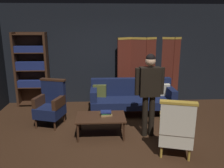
{
  "coord_description": "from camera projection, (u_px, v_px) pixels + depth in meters",
  "views": [
    {
      "loc": [
        -0.27,
        -4.15,
        2.23
      ],
      "look_at": [
        0.0,
        0.8,
        0.95
      ],
      "focal_mm": 36.7,
      "sensor_mm": 36.0,
      "label": 1
    }
  ],
  "objects": [
    {
      "name": "book_green_cloth",
      "position": [
        106.0,
        113.0,
        4.73
      ],
      "size": [
        0.22,
        0.19,
        0.03
      ],
      "primitive_type": "cube",
      "rotation": [
        0.0,
        0.0,
        0.17
      ],
      "color": "#1E4C28",
      "rests_on": "book_tan_leather"
    },
    {
      "name": "ground_plane",
      "position": [
        114.0,
        140.0,
        4.59
      ],
      "size": [
        10.0,
        10.0,
        0.0
      ],
      "primitive_type": "plane",
      "color": "#331E11"
    },
    {
      "name": "book_tan_leather",
      "position": [
        106.0,
        114.0,
        4.73
      ],
      "size": [
        0.26,
        0.22,
        0.03
      ],
      "primitive_type": "cube",
      "rotation": [
        0.0,
        0.0,
        0.19
      ],
      "color": "#9E7A47",
      "rests_on": "coffee_table"
    },
    {
      "name": "book_navy_cloth",
      "position": [
        106.0,
        112.0,
        4.72
      ],
      "size": [
        0.22,
        0.16,
        0.03
      ],
      "primitive_type": "cube",
      "rotation": [
        0.0,
        0.0,
        -0.0
      ],
      "color": "navy",
      "rests_on": "book_green_cloth"
    },
    {
      "name": "folding_screen",
      "position": [
        151.0,
        69.0,
        6.67
      ],
      "size": [
        2.05,
        0.4,
        1.9
      ],
      "color": "#5B2319",
      "rests_on": "ground_plane"
    },
    {
      "name": "coffee_table",
      "position": [
        101.0,
        119.0,
        4.69
      ],
      "size": [
        1.0,
        0.64,
        0.42
      ],
      "color": "#382114",
      "rests_on": "ground_plane"
    },
    {
      "name": "armchair_wing_left",
      "position": [
        51.0,
        104.0,
        5.2
      ],
      "size": [
        0.72,
        0.72,
        1.04
      ],
      "color": "#382114",
      "rests_on": "ground_plane"
    },
    {
      "name": "velvet_couch",
      "position": [
        132.0,
        96.0,
        5.91
      ],
      "size": [
        2.12,
        0.78,
        0.88
      ],
      "color": "#382114",
      "rests_on": "ground_plane"
    },
    {
      "name": "back_wall",
      "position": [
        109.0,
        55.0,
        6.61
      ],
      "size": [
        7.2,
        0.1,
        2.8
      ],
      "primitive_type": "cube",
      "color": "black",
      "rests_on": "ground_plane"
    },
    {
      "name": "bookshelf",
      "position": [
        32.0,
        69.0,
        6.33
      ],
      "size": [
        0.9,
        0.32,
        2.05
      ],
      "color": "#382114",
      "rests_on": "ground_plane"
    },
    {
      "name": "armchair_gilt_accent",
      "position": [
        176.0,
        129.0,
        3.97
      ],
      "size": [
        0.71,
        0.71,
        1.04
      ],
      "color": "#B78E33",
      "rests_on": "ground_plane"
    },
    {
      "name": "standing_figure",
      "position": [
        149.0,
        88.0,
        4.53
      ],
      "size": [
        0.59,
        0.24,
        1.7
      ],
      "color": "black",
      "rests_on": "ground_plane"
    }
  ]
}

